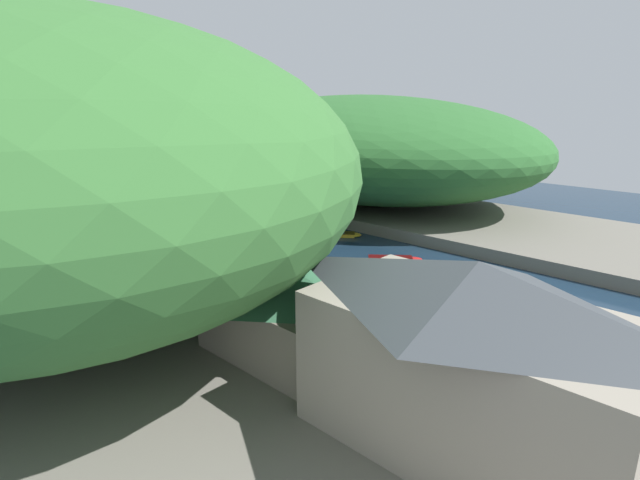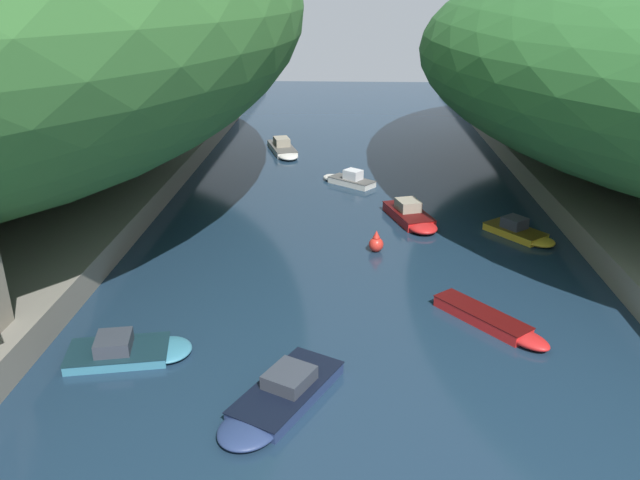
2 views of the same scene
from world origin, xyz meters
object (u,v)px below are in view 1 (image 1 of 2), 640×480
Objects in this scene: boat_yellow_tender at (229,235)px; person_by_boathouse at (543,401)px; waterfront_building at (470,354)px; boathouse_shed at (287,307)px; channel_buoy_near at (311,251)px; person_on_quay at (508,399)px; boat_far_upstream at (534,319)px; boat_red_skiff at (395,296)px; boat_moored_right at (397,259)px; boat_cabin_cruiser at (296,240)px; boat_open_rowboat at (344,234)px; boat_near_quay at (322,309)px; boat_small_dinghy at (589,397)px; boat_far_right_bank at (151,231)px.

boat_yellow_tender is 2.42× the size of person_by_boathouse.
boathouse_shed is at bearing 87.47° from waterfront_building.
person_on_quay reaches higher than channel_buoy_near.
boat_far_upstream is at bearing -27.26° from boathouse_shed.
boat_red_skiff is at bearing 5.59° from boat_far_upstream.
boat_moored_right is 2.93× the size of person_by_boathouse.
person_on_quay is at bearing 43.56° from boat_cabin_cruiser.
boathouse_shed is 31.14m from boat_open_rowboat.
channel_buoy_near is (3.76, 13.32, 0.15)m from boat_red_skiff.
waterfront_building is 3.58× the size of boat_yellow_tender.
boat_small_dinghy is at bearing -7.27° from boat_near_quay.
person_by_boathouse reaches higher than boat_small_dinghy.
boathouse_shed is 1.64× the size of boat_red_skiff.
person_on_quay reaches higher than boat_near_quay.
boat_yellow_tender is (15.90, 26.85, -3.89)m from boathouse_shed.
waterfront_building is 2.32× the size of boat_far_right_bank.
person_by_boathouse is (-5.39, 0.81, 2.04)m from boat_small_dinghy.
boat_cabin_cruiser reaches higher than boat_far_right_bank.
boat_far_upstream reaches higher than boat_small_dinghy.
boat_far_upstream is (16.79, -8.65, -3.80)m from boathouse_shed.
boathouse_shed is 12.88m from person_on_quay.
boat_cabin_cruiser is 0.92× the size of boat_red_skiff.
channel_buoy_near is 0.70× the size of person_by_boathouse.
boat_near_quay is 4.19× the size of channel_buoy_near.
boat_small_dinghy is at bearing -58.43° from boathouse_shed.
boat_moored_right is at bearing 95.33° from boat_far_right_bank.
boat_cabin_cruiser is at bearing -57.74° from boat_open_rowboat.
boat_red_skiff is 19.69m from boat_open_rowboat.
person_on_quay reaches higher than boat_far_upstream.
boat_open_rowboat is at bearing 114.79° from boat_near_quay.
person_on_quay is at bearing 36.14° from person_by_boathouse.
boathouse_shed reaches higher than person_by_boathouse.
boat_far_right_bank is at bearing -2.97° from boat_far_upstream.
person_by_boathouse is at bearing -86.67° from boat_small_dinghy.
boat_small_dinghy is 2.80× the size of person_on_quay.
channel_buoy_near is at bearing 126.38° from boat_near_quay.
boat_far_upstream reaches higher than boat_moored_right.
boat_near_quay is (8.26, 16.08, -5.48)m from waterfront_building.
boat_far_right_bank is 1.33× the size of boat_small_dinghy.
boat_open_rowboat is 35.90m from boat_small_dinghy.
boat_yellow_tender is 0.86× the size of boat_small_dinghy.
boat_open_rowboat is (5.90, -2.12, -0.06)m from boat_cabin_cruiser.
boat_cabin_cruiser is 35.58m from boat_small_dinghy.
person_on_quay is at bearing -118.53° from channel_buoy_near.
boat_small_dinghy is at bearing -16.22° from waterfront_building.
boat_red_skiff is at bearing 43.16° from waterfront_building.
boat_far_upstream is 1.55× the size of boat_yellow_tender.
boat_open_rowboat is 13.75m from boat_yellow_tender.
channel_buoy_near is (-8.18, -2.33, 0.14)m from boat_open_rowboat.
boat_red_skiff is at bearing 53.12° from boat_cabin_cruiser.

